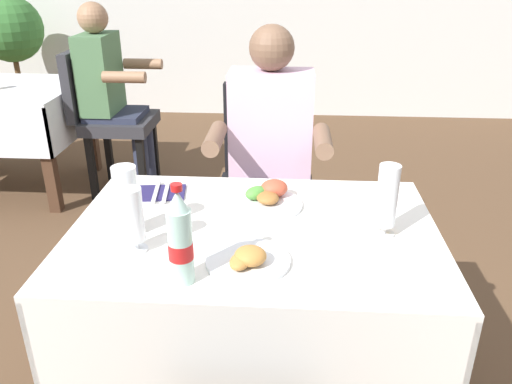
{
  "coord_description": "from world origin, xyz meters",
  "views": [
    {
      "loc": [
        0.05,
        -1.33,
        1.5
      ],
      "look_at": [
        -0.05,
        0.19,
        0.8
      ],
      "focal_mm": 35.99,
      "sensor_mm": 36.0,
      "label": 1
    }
  ],
  "objects_px": {
    "beer_glass_right": "(387,200)",
    "background_patron": "(110,90)",
    "plate_near_camera": "(248,259)",
    "potted_plant_corner": "(12,44)",
    "chair_far_diner_seat": "(266,179)",
    "seated_diner_far": "(270,156)",
    "cola_bottle_primary": "(180,240)",
    "plate_far_diner": "(267,197)",
    "background_dining_table": "(5,113)",
    "main_dining_table": "(254,273)",
    "napkin_cutlery_set": "(161,192)",
    "beer_glass_left": "(133,218)",
    "background_chair_right": "(106,113)",
    "beer_glass_middle": "(127,200)"
  },
  "relations": [
    {
      "from": "plate_far_diner",
      "to": "background_dining_table",
      "type": "bearing_deg",
      "value": 138.24
    },
    {
      "from": "plate_near_camera",
      "to": "beer_glass_left",
      "type": "distance_m",
      "value": 0.35
    },
    {
      "from": "background_chair_right",
      "to": "chair_far_diner_seat",
      "type": "bearing_deg",
      "value": -42.91
    },
    {
      "from": "main_dining_table",
      "to": "chair_far_diner_seat",
      "type": "height_order",
      "value": "chair_far_diner_seat"
    },
    {
      "from": "plate_near_camera",
      "to": "beer_glass_left",
      "type": "xyz_separation_m",
      "value": [
        -0.33,
        0.06,
        0.09
      ]
    },
    {
      "from": "plate_near_camera",
      "to": "potted_plant_corner",
      "type": "relative_size",
      "value": 0.2
    },
    {
      "from": "seated_diner_far",
      "to": "background_dining_table",
      "type": "bearing_deg",
      "value": 147.99
    },
    {
      "from": "beer_glass_middle",
      "to": "plate_far_diner",
      "type": "bearing_deg",
      "value": 29.53
    },
    {
      "from": "plate_near_camera",
      "to": "background_chair_right",
      "type": "xyz_separation_m",
      "value": [
        -1.12,
        2.05,
        -0.19
      ]
    },
    {
      "from": "cola_bottle_primary",
      "to": "background_patron",
      "type": "height_order",
      "value": "background_patron"
    },
    {
      "from": "cola_bottle_primary",
      "to": "potted_plant_corner",
      "type": "bearing_deg",
      "value": 122.6
    },
    {
      "from": "cola_bottle_primary",
      "to": "napkin_cutlery_set",
      "type": "bearing_deg",
      "value": 109.02
    },
    {
      "from": "beer_glass_right",
      "to": "napkin_cutlery_set",
      "type": "relative_size",
      "value": 1.18
    },
    {
      "from": "plate_far_diner",
      "to": "beer_glass_left",
      "type": "bearing_deg",
      "value": -137.26
    },
    {
      "from": "napkin_cutlery_set",
      "to": "potted_plant_corner",
      "type": "relative_size",
      "value": 0.16
    },
    {
      "from": "napkin_cutlery_set",
      "to": "cola_bottle_primary",
      "type": "bearing_deg",
      "value": -70.98
    },
    {
      "from": "plate_near_camera",
      "to": "background_chair_right",
      "type": "bearing_deg",
      "value": 118.64
    },
    {
      "from": "chair_far_diner_seat",
      "to": "seated_diner_far",
      "type": "distance_m",
      "value": 0.19
    },
    {
      "from": "beer_glass_right",
      "to": "background_patron",
      "type": "height_order",
      "value": "background_patron"
    },
    {
      "from": "main_dining_table",
      "to": "plate_near_camera",
      "type": "distance_m",
      "value": 0.29
    },
    {
      "from": "main_dining_table",
      "to": "beer_glass_left",
      "type": "relative_size",
      "value": 5.89
    },
    {
      "from": "plate_near_camera",
      "to": "beer_glass_middle",
      "type": "xyz_separation_m",
      "value": [
        -0.38,
        0.16,
        0.09
      ]
    },
    {
      "from": "cola_bottle_primary",
      "to": "chair_far_diner_seat",
      "type": "bearing_deg",
      "value": 81.33
    },
    {
      "from": "seated_diner_far",
      "to": "cola_bottle_primary",
      "type": "height_order",
      "value": "seated_diner_far"
    },
    {
      "from": "cola_bottle_primary",
      "to": "background_dining_table",
      "type": "bearing_deg",
      "value": 127.69
    },
    {
      "from": "plate_far_diner",
      "to": "plate_near_camera",
      "type": "bearing_deg",
      "value": -95.01
    },
    {
      "from": "main_dining_table",
      "to": "seated_diner_far",
      "type": "relative_size",
      "value": 0.92
    },
    {
      "from": "seated_diner_far",
      "to": "napkin_cutlery_set",
      "type": "distance_m",
      "value": 0.59
    },
    {
      "from": "beer_glass_left",
      "to": "background_chair_right",
      "type": "distance_m",
      "value": 2.16
    },
    {
      "from": "chair_far_diner_seat",
      "to": "plate_far_diner",
      "type": "xyz_separation_m",
      "value": [
        0.03,
        -0.61,
        0.19
      ]
    },
    {
      "from": "beer_glass_right",
      "to": "napkin_cutlery_set",
      "type": "bearing_deg",
      "value": 161.54
    },
    {
      "from": "background_chair_right",
      "to": "potted_plant_corner",
      "type": "height_order",
      "value": "potted_plant_corner"
    },
    {
      "from": "beer_glass_middle",
      "to": "background_chair_right",
      "type": "bearing_deg",
      "value": 111.39
    },
    {
      "from": "potted_plant_corner",
      "to": "background_chair_right",
      "type": "bearing_deg",
      "value": -47.61
    },
    {
      "from": "beer_glass_left",
      "to": "potted_plant_corner",
      "type": "distance_m",
      "value": 4.13
    },
    {
      "from": "beer_glass_middle",
      "to": "background_chair_right",
      "type": "height_order",
      "value": "background_chair_right"
    },
    {
      "from": "plate_near_camera",
      "to": "napkin_cutlery_set",
      "type": "relative_size",
      "value": 1.23
    },
    {
      "from": "seated_diner_far",
      "to": "main_dining_table",
      "type": "bearing_deg",
      "value": -91.87
    },
    {
      "from": "beer_glass_left",
      "to": "background_dining_table",
      "type": "height_order",
      "value": "beer_glass_left"
    },
    {
      "from": "background_dining_table",
      "to": "seated_diner_far",
      "type": "bearing_deg",
      "value": -32.01
    },
    {
      "from": "chair_far_diner_seat",
      "to": "plate_near_camera",
      "type": "distance_m",
      "value": 1.03
    },
    {
      "from": "background_patron",
      "to": "potted_plant_corner",
      "type": "distance_m",
      "value": 2.08
    },
    {
      "from": "main_dining_table",
      "to": "seated_diner_far",
      "type": "bearing_deg",
      "value": 88.13
    },
    {
      "from": "napkin_cutlery_set",
      "to": "chair_far_diner_seat",
      "type": "bearing_deg",
      "value": 57.66
    },
    {
      "from": "background_dining_table",
      "to": "potted_plant_corner",
      "type": "distance_m",
      "value": 1.67
    },
    {
      "from": "cola_bottle_primary",
      "to": "background_chair_right",
      "type": "relative_size",
      "value": 0.29
    },
    {
      "from": "background_chair_right",
      "to": "background_dining_table",
      "type": "bearing_deg",
      "value": -180.0
    },
    {
      "from": "beer_glass_left",
      "to": "main_dining_table",
      "type": "bearing_deg",
      "value": 25.23
    },
    {
      "from": "potted_plant_corner",
      "to": "background_patron",
      "type": "bearing_deg",
      "value": -46.61
    },
    {
      "from": "plate_far_diner",
      "to": "background_patron",
      "type": "distance_m",
      "value": 1.99
    }
  ]
}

